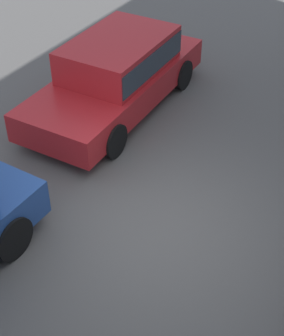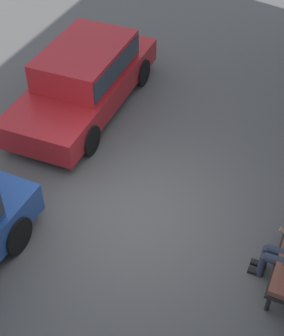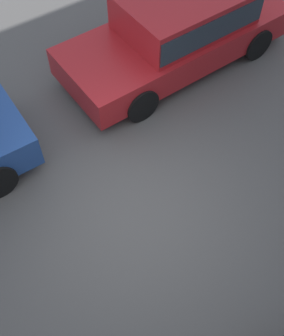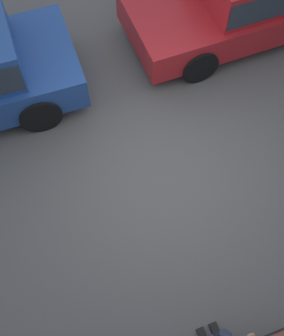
# 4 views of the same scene
# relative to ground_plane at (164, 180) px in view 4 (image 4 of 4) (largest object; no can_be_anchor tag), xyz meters

# --- Properties ---
(ground_plane) EXTENTS (60.00, 60.00, 0.00)m
(ground_plane) POSITION_rel_ground_plane_xyz_m (0.00, 0.00, 0.00)
(ground_plane) COLOR #565451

